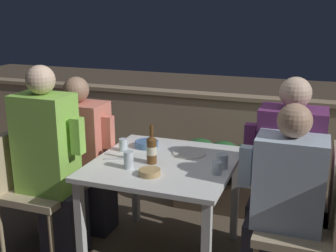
# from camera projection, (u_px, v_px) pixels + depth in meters

# --- Properties ---
(parapet_wall) EXTENTS (9.00, 0.18, 0.85)m
(parapet_wall) POSITION_uv_depth(u_px,v_px,m) (220.00, 135.00, 4.31)
(parapet_wall) COLOR tan
(parapet_wall) RESTS_ON ground_plane
(dining_table) EXTENTS (0.90, 0.93, 0.72)m
(dining_table) POSITION_uv_depth(u_px,v_px,m) (164.00, 174.00, 2.78)
(dining_table) COLOR white
(dining_table) RESTS_ON ground_plane
(planter_hedge) EXTENTS (0.76, 0.47, 0.59)m
(planter_hedge) POSITION_uv_depth(u_px,v_px,m) (222.00, 171.00, 3.63)
(planter_hedge) COLOR brown
(planter_hedge) RESTS_ON ground_plane
(chair_left_near) EXTENTS (0.47, 0.47, 0.87)m
(chair_left_near) POSITION_uv_depth(u_px,v_px,m) (29.00, 178.00, 2.94)
(chair_left_near) COLOR tan
(chair_left_near) RESTS_ON ground_plane
(person_green_blouse) EXTENTS (0.47, 0.26, 1.34)m
(person_green_blouse) POSITION_uv_depth(u_px,v_px,m) (51.00, 163.00, 2.83)
(person_green_blouse) COLOR #282833
(person_green_blouse) RESTS_ON ground_plane
(chair_left_far) EXTENTS (0.47, 0.47, 0.87)m
(chair_left_far) POSITION_uv_depth(u_px,v_px,m) (62.00, 161.00, 3.28)
(chair_left_far) COLOR tan
(chair_left_far) RESTS_ON ground_plane
(person_coral_top) EXTENTS (0.50, 0.26, 1.21)m
(person_coral_top) POSITION_uv_depth(u_px,v_px,m) (84.00, 155.00, 3.19)
(person_coral_top) COLOR #282833
(person_coral_top) RESTS_ON ground_plane
(chair_right_near) EXTENTS (0.47, 0.47, 0.87)m
(chair_right_near) POSITION_uv_depth(u_px,v_px,m) (317.00, 220.00, 2.37)
(chair_right_near) COLOR tan
(chair_right_near) RESTS_ON ground_plane
(person_blue_shirt) EXTENTS (0.48, 0.26, 1.20)m
(person_blue_shirt) POSITION_uv_depth(u_px,v_px,m) (281.00, 204.00, 2.42)
(person_blue_shirt) COLOR #282833
(person_blue_shirt) RESTS_ON ground_plane
(chair_right_far) EXTENTS (0.47, 0.47, 0.87)m
(chair_right_far) POSITION_uv_depth(u_px,v_px,m) (314.00, 200.00, 2.61)
(chair_right_far) COLOR tan
(chair_right_far) RESTS_ON ground_plane
(person_purple_stripe) EXTENTS (0.48, 0.26, 1.30)m
(person_purple_stripe) POSITION_uv_depth(u_px,v_px,m) (283.00, 178.00, 2.64)
(person_purple_stripe) COLOR #282833
(person_purple_stripe) RESTS_ON ground_plane
(beer_bottle) EXTENTS (0.07, 0.07, 0.26)m
(beer_bottle) POSITION_uv_depth(u_px,v_px,m) (152.00, 149.00, 2.69)
(beer_bottle) COLOR brown
(beer_bottle) RESTS_ON dining_table
(plate_0) EXTENTS (0.23, 0.23, 0.01)m
(plate_0) POSITION_uv_depth(u_px,v_px,m) (189.00, 153.00, 2.88)
(plate_0) COLOR silver
(plate_0) RESTS_ON dining_table
(bowl_0) EXTENTS (0.17, 0.17, 0.05)m
(bowl_0) POSITION_uv_depth(u_px,v_px,m) (147.00, 143.00, 3.02)
(bowl_0) COLOR #4C709E
(bowl_0) RESTS_ON dining_table
(bowl_1) EXTENTS (0.13, 0.13, 0.04)m
(bowl_1) POSITION_uv_depth(u_px,v_px,m) (150.00, 172.00, 2.52)
(bowl_1) COLOR tan
(bowl_1) RESTS_ON dining_table
(glass_cup_0) EXTENTS (0.06, 0.06, 0.09)m
(glass_cup_0) POSITION_uv_depth(u_px,v_px,m) (123.00, 145.00, 2.94)
(glass_cup_0) COLOR silver
(glass_cup_0) RESTS_ON dining_table
(glass_cup_1) EXTENTS (0.06, 0.06, 0.08)m
(glass_cup_1) POSITION_uv_depth(u_px,v_px,m) (217.00, 168.00, 2.53)
(glass_cup_1) COLOR silver
(glass_cup_1) RESTS_ON dining_table
(glass_cup_2) EXTENTS (0.06, 0.06, 0.11)m
(glass_cup_2) POSITION_uv_depth(u_px,v_px,m) (129.00, 160.00, 2.61)
(glass_cup_2) COLOR silver
(glass_cup_2) RESTS_ON dining_table
(glass_cup_3) EXTENTS (0.07, 0.07, 0.09)m
(glass_cup_3) POSITION_uv_depth(u_px,v_px,m) (222.00, 162.00, 2.61)
(glass_cup_3) COLOR silver
(glass_cup_3) RESTS_ON dining_table
(fork_0) EXTENTS (0.16, 0.08, 0.01)m
(fork_0) POSITION_uv_depth(u_px,v_px,m) (117.00, 159.00, 2.78)
(fork_0) COLOR silver
(fork_0) RESTS_ON dining_table
(potted_plant) EXTENTS (0.37, 0.37, 0.69)m
(potted_plant) POSITION_uv_depth(u_px,v_px,m) (81.00, 144.00, 4.04)
(potted_plant) COLOR #B2A899
(potted_plant) RESTS_ON ground_plane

